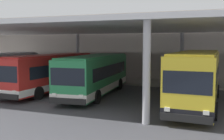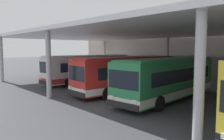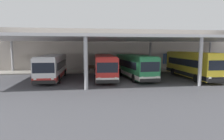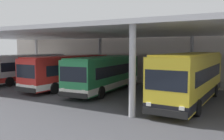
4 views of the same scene
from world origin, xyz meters
TOP-DOWN VIEW (x-y plane):
  - ground_plane at (0.00, 0.00)m, footprint 200.00×200.00m
  - platform_kerb at (0.00, 11.75)m, footprint 42.00×4.50m
  - station_building_facade at (0.00, 15.00)m, footprint 48.00×1.60m
  - canopy_shelter at (0.00, 5.50)m, footprint 40.00×17.00m
  - bus_nearest_bay at (-10.46, 4.39)m, footprint 2.88×10.58m
  - bus_second_bay at (-3.62, 3.75)m, footprint 3.08×10.64m
  - bus_middle_bay at (0.53, 3.85)m, footprint 3.31×10.69m
  - bus_far_bay at (8.33, 2.85)m, footprint 2.95×11.40m
  - bench_waiting at (-4.68, 11.82)m, footprint 1.80×0.45m
  - banner_sign at (8.01, 10.94)m, footprint 0.70×0.12m

SIDE VIEW (x-z plane):
  - ground_plane at x=0.00m, z-range 0.00..0.00m
  - platform_kerb at x=0.00m, z-range 0.00..0.18m
  - bench_waiting at x=-4.68m, z-range 0.20..1.12m
  - bus_nearest_bay at x=-10.46m, z-range 0.07..3.24m
  - bus_second_bay at x=-3.62m, z-range 0.07..3.24m
  - bus_middle_bay at x=0.53m, z-range 0.07..3.24m
  - bus_far_bay at x=8.33m, z-range 0.06..3.63m
  - banner_sign at x=8.01m, z-range 0.38..3.58m
  - station_building_facade at x=0.00m, z-range 0.00..7.63m
  - canopy_shelter at x=0.00m, z-range 2.54..8.09m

